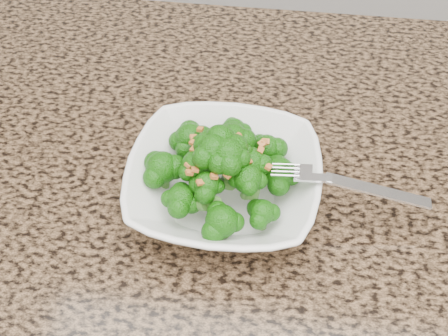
# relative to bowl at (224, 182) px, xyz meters

# --- Properties ---
(granite_counter) EXTENTS (1.64, 1.04, 0.03)m
(granite_counter) POSITION_rel_bowl_xyz_m (0.03, -0.11, -0.04)
(granite_counter) COLOR brown
(granite_counter) RESTS_ON cabinet
(bowl) EXTENTS (0.22, 0.22, 0.05)m
(bowl) POSITION_rel_bowl_xyz_m (0.00, 0.00, 0.00)
(bowl) COLOR white
(bowl) RESTS_ON granite_counter
(broccoli_pile) EXTENTS (0.19, 0.19, 0.06)m
(broccoli_pile) POSITION_rel_bowl_xyz_m (0.00, 0.00, 0.06)
(broccoli_pile) COLOR #19630B
(broccoli_pile) RESTS_ON bowl
(garlic_topping) EXTENTS (0.11, 0.11, 0.01)m
(garlic_topping) POSITION_rel_bowl_xyz_m (0.00, 0.00, 0.09)
(garlic_topping) COLOR #C77630
(garlic_topping) RESTS_ON broccoli_pile
(fork) EXTENTS (0.19, 0.03, 0.01)m
(fork) POSITION_rel_bowl_xyz_m (0.11, -0.01, 0.03)
(fork) COLOR silver
(fork) RESTS_ON bowl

